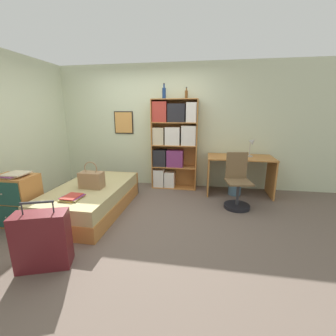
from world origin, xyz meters
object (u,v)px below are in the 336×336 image
book_stack_on_bed (72,197)px  desk_lamp (252,144)px  bed (92,198)px  magazine_pile_on_dresser (15,175)px  bottle_green (164,93)px  dresser (17,200)px  desk_chair (237,190)px  suitcase (43,240)px  waste_bin (235,188)px  desk (240,168)px  bookcase (172,141)px  handbag (92,180)px  bottle_brown (186,94)px

book_stack_on_bed → desk_lamp: bearing=34.2°
bed → magazine_pile_on_dresser: (-0.81, -0.60, 0.54)m
bottle_green → desk_lamp: size_ratio=0.78×
dresser → desk_chair: (3.28, 1.14, -0.05)m
desk_lamp → magazine_pile_on_dresser: bearing=-152.1°
suitcase → waste_bin: bearing=48.6°
book_stack_on_bed → magazine_pile_on_dresser: (-0.82, -0.03, 0.30)m
desk_chair → waste_bin: desk_chair is taller
desk → desk_lamp: 0.52m
desk_chair → book_stack_on_bed: bearing=-155.0°
magazine_pile_on_dresser → bottle_green: bearing=48.3°
dresser → desk_lamp: 4.11m
waste_bin → bed: bearing=-154.5°
book_stack_on_bed → bookcase: (1.13, 1.97, 0.56)m
handbag → dresser: bearing=-151.7°
handbag → desk_chair: size_ratio=0.45×
bed → bottle_brown: 2.68m
bed → bottle_green: bearing=55.3°
magazine_pile_on_dresser → waste_bin: 3.76m
magazine_pile_on_dresser → desk_chair: bearing=19.7°
desk_chair → waste_bin: size_ratio=3.76×
bookcase → desk_lamp: 1.59m
waste_bin → bottle_brown: bearing=164.9°
magazine_pile_on_dresser → bed: bearing=36.4°
bottle_green → dresser: bearing=-132.7°
suitcase → desk_chair: desk_chair is taller
suitcase → book_stack_on_bed: bearing=101.5°
desk → desk_chair: size_ratio=1.33×
magazine_pile_on_dresser → bottle_green: (1.78, 2.00, 1.23)m
dresser → bookcase: bookcase is taller
handbag → desk: size_ratio=0.34×
bookcase → desk_lamp: bearing=-4.6°
book_stack_on_bed → waste_bin: size_ratio=1.35×
suitcase → bookcase: (0.96, 2.81, 0.71)m
bookcase → book_stack_on_bed: bearing=-119.8°
dresser → desk: desk is taller
magazine_pile_on_dresser → desk_chair: 3.45m
magazine_pile_on_dresser → dresser: bearing=173.3°
bed → desk: 2.83m
book_stack_on_bed → bottle_brown: bearing=55.0°
desk → desk_lamp: size_ratio=3.27×
suitcase → desk_chair: (2.22, 1.95, 0.01)m
magazine_pile_on_dresser → bookcase: (1.95, 2.01, 0.26)m
dresser → waste_bin: dresser is taller
handbag → book_stack_on_bed: size_ratio=1.27×
handbag → bookcase: 1.89m
bed → waste_bin: bed is taller
desk_chair → waste_bin: 0.64m
book_stack_on_bed → magazine_pile_on_dresser: size_ratio=1.00×
bed → dresser: size_ratio=2.56×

